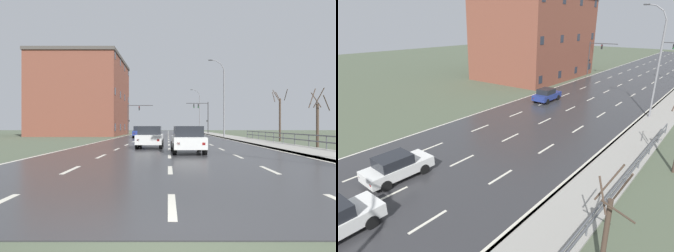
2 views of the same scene
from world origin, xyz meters
The scene contains 14 objects.
ground_plane centered at (0.00, 48.00, -0.06)m, with size 160.00×160.00×0.12m.
road_asphalt_strip centered at (0.00, 59.99, 0.01)m, with size 14.00×120.00×0.03m.
sidewalk_right centered at (8.43, 60.00, 0.06)m, with size 3.00×120.00×0.12m.
guardrail centered at (9.85, 20.67, 0.71)m, with size 0.07×34.66×1.00m.
street_lamp_midground centered at (7.47, 41.89, 5.26)m, with size 2.25×0.24×10.70m.
street_lamp_distant centered at (7.46, 77.68, 5.15)m, with size 2.34×0.24×10.48m.
traffic_signal_right centered at (6.88, 63.04, 4.32)m, with size 4.43×0.36×6.38m.
traffic_signal_left centered at (-7.00, 61.81, 3.87)m, with size 4.97×0.36×5.87m.
car_far_right centered at (1.06, 14.93, 0.80)m, with size 1.93×4.15×1.57m.
car_distant centered at (-1.35, 19.54, 0.80)m, with size 1.88×4.12×1.57m.
car_near_right centered at (-3.82, 40.93, 0.80)m, with size 1.87×4.12×1.57m.
brick_building centered at (-14.64, 54.23, 6.60)m, with size 13.66×19.47×13.18m.
bare_tree_near centered at (11.05, 20.66, 1.99)m, with size 1.56×1.67×4.46m.
bare_tree_mid centered at (11.65, 31.08, 2.59)m, with size 1.43×1.51×5.42m.
Camera 1 is at (-0.08, -4.59, 1.57)m, focal length 36.40 mm.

